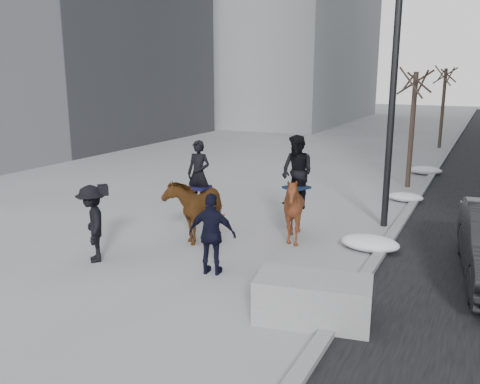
% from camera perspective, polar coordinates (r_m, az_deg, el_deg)
% --- Properties ---
extents(ground, '(120.00, 120.00, 0.00)m').
position_cam_1_polar(ground, '(11.13, -2.80, -8.83)').
color(ground, gray).
rests_on(ground, ground).
extents(curb, '(0.25, 90.00, 0.12)m').
position_cam_1_polar(curb, '(19.52, 19.85, 0.33)').
color(curb, gray).
rests_on(curb, ground).
extents(planter, '(2.10, 1.32, 0.78)m').
position_cam_1_polar(planter, '(9.00, 8.19, -11.85)').
color(planter, gray).
rests_on(planter, ground).
extents(tree_near, '(1.20, 1.20, 4.66)m').
position_cam_1_polar(tree_near, '(19.62, 18.77, 7.21)').
color(tree_near, '#3B2B23').
rests_on(tree_near, ground).
extents(tree_far, '(1.20, 1.20, 4.84)m').
position_cam_1_polar(tree_far, '(30.62, 21.83, 9.13)').
color(tree_far, '#362620').
rests_on(tree_far, ground).
extents(mounted_left, '(0.94, 1.96, 2.51)m').
position_cam_1_polar(mounted_left, '(13.09, -4.89, -1.13)').
color(mounted_left, '#4C290F').
rests_on(mounted_left, ground).
extents(mounted_right, '(1.97, 2.05, 2.69)m').
position_cam_1_polar(mounted_right, '(12.69, 6.16, -0.94)').
color(mounted_right, '#4D270F').
rests_on(mounted_right, ground).
extents(feeder, '(1.09, 0.96, 1.75)m').
position_cam_1_polar(feeder, '(10.70, -3.14, -4.76)').
color(feeder, black).
rests_on(feeder, ground).
extents(camera_crew, '(1.27, 1.26, 1.75)m').
position_cam_1_polar(camera_crew, '(11.87, -16.25, -3.40)').
color(camera_crew, black).
rests_on(camera_crew, ground).
extents(lamppost, '(0.25, 0.93, 9.09)m').
position_cam_1_polar(lamppost, '(14.15, 17.13, 16.03)').
color(lamppost, black).
rests_on(lamppost, ground).
extents(snow_piles, '(1.40, 11.22, 0.36)m').
position_cam_1_polar(snow_piles, '(17.23, 17.89, -0.82)').
color(snow_piles, silver).
rests_on(snow_piles, ground).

